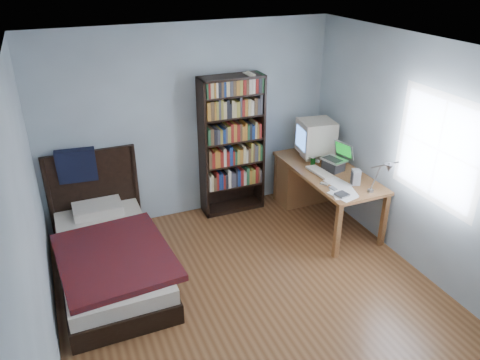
{
  "coord_description": "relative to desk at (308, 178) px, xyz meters",
  "views": [
    {
      "loc": [
        -1.6,
        -3.36,
        3.22
      ],
      "look_at": [
        0.16,
        0.85,
        0.99
      ],
      "focal_mm": 35.0,
      "sensor_mm": 36.0,
      "label": 1
    }
  ],
  "objects": [
    {
      "name": "laptop",
      "position": [
        0.08,
        -0.47,
        0.42
      ],
      "size": [
        0.35,
        0.34,
        0.36
      ],
      "color": "#2D2D30",
      "rests_on": "desk"
    },
    {
      "name": "mouse",
      "position": [
        0.0,
        -0.18,
        0.33
      ],
      "size": [
        0.06,
        0.11,
        0.04
      ],
      "primitive_type": "ellipsoid",
      "color": "silver",
      "rests_on": "desk"
    },
    {
      "name": "phone_grey",
      "position": [
        -0.23,
        -0.93,
        0.32
      ],
      "size": [
        0.06,
        0.1,
        0.02
      ],
      "primitive_type": "cube",
      "rotation": [
        0.0,
        0.0,
        0.09
      ],
      "color": "gray",
      "rests_on": "desk"
    },
    {
      "name": "desk_lamp",
      "position": [
        0.02,
        -1.48,
        0.75
      ],
      "size": [
        0.21,
        0.46,
        0.54
      ],
      "color": "#99999E",
      "rests_on": "desk"
    },
    {
      "name": "bookshelf",
      "position": [
        -1.0,
        0.32,
        0.51
      ],
      "size": [
        0.83,
        0.3,
        1.85
      ],
      "color": "black",
      "rests_on": "floor"
    },
    {
      "name": "desk",
      "position": [
        0.0,
        0.0,
        0.0
      ],
      "size": [
        0.75,
        1.64,
        0.73
      ],
      "color": "brown",
      "rests_on": "floor"
    },
    {
      "name": "external_drive",
      "position": [
        -0.23,
        -1.11,
        0.33
      ],
      "size": [
        0.15,
        0.15,
        0.03
      ],
      "primitive_type": "cube",
      "rotation": [
        0.0,
        0.0,
        0.2
      ],
      "color": "gray",
      "rests_on": "desk"
    },
    {
      "name": "keyboard",
      "position": [
        -0.14,
        -0.49,
        0.33
      ],
      "size": [
        0.2,
        0.42,
        0.04
      ],
      "primitive_type": "cube",
      "rotation": [
        0.0,
        0.07,
        0.1
      ],
      "color": "beige",
      "rests_on": "desk"
    },
    {
      "name": "speaker",
      "position": [
        0.08,
        -0.92,
        0.41
      ],
      "size": [
        0.12,
        0.12,
        0.19
      ],
      "primitive_type": "cube",
      "rotation": [
        0.0,
        0.0,
        -0.33
      ],
      "color": "gray",
      "rests_on": "desk"
    },
    {
      "name": "room",
      "position": [
        -1.48,
        -1.62,
        0.84
      ],
      "size": [
        4.2,
        4.24,
        2.5
      ],
      "color": "brown",
      "rests_on": "ground"
    },
    {
      "name": "crt_monitor",
      "position": [
        0.05,
        -0.02,
        0.61
      ],
      "size": [
        0.51,
        0.47,
        0.52
      ],
      "color": "beige",
      "rests_on": "desk"
    },
    {
      "name": "bed",
      "position": [
        -2.79,
        -0.49,
        -0.16
      ],
      "size": [
        1.19,
        2.12,
        1.16
      ],
      "color": "black",
      "rests_on": "floor"
    },
    {
      "name": "soda_can",
      "position": [
        -0.11,
        -0.25,
        0.37
      ],
      "size": [
        0.06,
        0.06,
        0.11
      ],
      "primitive_type": "cylinder",
      "color": "#093607",
      "rests_on": "desk"
    },
    {
      "name": "phone_silver",
      "position": [
        -0.26,
        -0.79,
        0.32
      ],
      "size": [
        0.09,
        0.11,
        0.02
      ],
      "primitive_type": "cube",
      "rotation": [
        0.0,
        0.0,
        0.62
      ],
      "color": "silver",
      "rests_on": "desk"
    }
  ]
}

